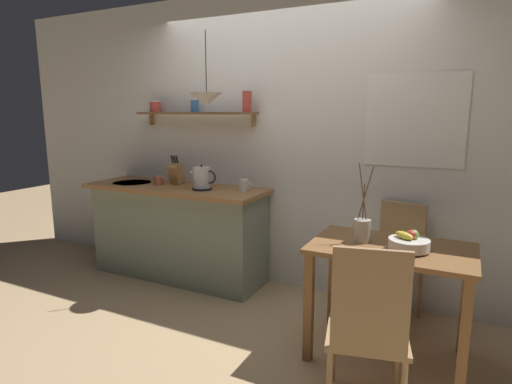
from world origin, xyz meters
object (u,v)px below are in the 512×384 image
Objects in this scene: knife_block at (176,173)px; pendant_lamp at (207,99)px; dining_chair_near at (368,326)px; dining_chair_far at (395,255)px; dining_table at (390,266)px; coffee_mug_by_sink at (158,180)px; electric_kettle at (202,179)px; coffee_mug_spare at (244,185)px; fruit_bowl at (409,243)px; twig_vase at (362,230)px.

pendant_lamp is (0.51, -0.20, 0.70)m from knife_block.
dining_chair_near is 1.27m from dining_chair_far.
dining_table is 8.45× the size of coffee_mug_by_sink.
dining_chair_far is 1.49× the size of pendant_lamp.
electric_kettle is 2.19× the size of coffee_mug_spare.
dining_chair_far is at bearing 3.31° from coffee_mug_by_sink.
electric_kettle is 2.23× the size of coffee_mug_by_sink.
electric_kettle reaches higher than coffee_mug_by_sink.
knife_block is at bearing 163.79° from fruit_bowl.
fruit_bowl is at bearing -15.58° from electric_kettle.
coffee_mug_by_sink is 1.01m from pendant_lamp.
twig_vase reaches higher than electric_kettle.
knife_block is 0.89m from pendant_lamp.
coffee_mug_spare reaches higher than dining_chair_near.
dining_chair_near is 3.95× the size of fruit_bowl.
dining_chair_near is at bearing -90.38° from dining_table.
electric_kettle is (-1.57, 0.46, 0.17)m from twig_vase.
knife_block is at bearing 163.01° from twig_vase.
dining_chair_far is at bearing 77.53° from twig_vase.
fruit_bowl is at bearing 79.09° from dining_chair_near.
coffee_mug_by_sink is (-2.41, 0.56, 0.14)m from fruit_bowl.
twig_vase is at bearing -15.39° from pendant_lamp.
coffee_mug_by_sink is at bearing -174.61° from coffee_mug_spare.
coffee_mug_by_sink reaches higher than dining_chair_near.
dining_table is at bearing 154.22° from fruit_bowl.
coffee_mug_by_sink is 0.91m from coffee_mug_spare.
pendant_lamp is at bearing -172.04° from dining_chair_far.
dining_table is 1.87m from electric_kettle.
twig_vase is at bearing -25.82° from coffee_mug_spare.
coffee_mug_spare is 0.83m from pendant_lamp.
fruit_bowl is at bearing -14.64° from pendant_lamp.
twig_vase is 4.26× the size of coffee_mug_spare.
knife_block is 0.77m from coffee_mug_spare.
pendant_lamp reaches higher than dining_chair_near.
fruit_bowl is 1.65m from coffee_mug_spare.
pendant_lamp reaches higher than coffee_mug_by_sink.
pendant_lamp is (-1.66, 0.41, 1.10)m from dining_table.
fruit_bowl is 0.86× the size of knife_block.
coffee_mug_spare is at bearing 157.17° from dining_table.
dining_chair_near is 3.66× the size of electric_kettle.
dining_chair_near is at bearing -100.91° from fruit_bowl.
dining_chair_far is 2.17m from knife_block.
dining_chair_near is 0.67m from fruit_bowl.
dining_chair_near is 8.00× the size of coffee_mug_spare.
coffee_mug_by_sink is at bearing 153.68° from dining_chair_near.
electric_kettle reaches higher than dining_chair_far.
coffee_mug_by_sink reaches higher than dining_table.
electric_kettle is (-1.76, 1.11, 0.50)m from dining_chair_near.
electric_kettle is (-1.77, 0.47, 0.39)m from dining_table.
coffee_mug_by_sink is at bearing -176.69° from dining_chair_far.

